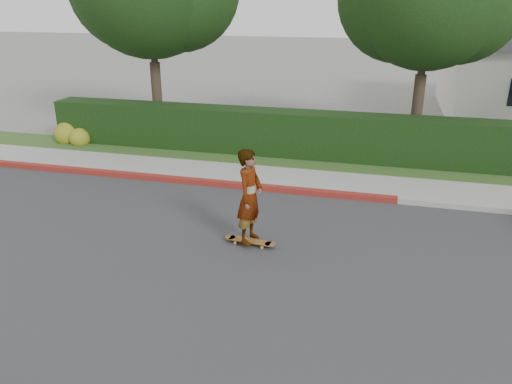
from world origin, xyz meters
TOP-DOWN VIEW (x-y plane):
  - ground at (0.00, 0.00)m, footprint 120.00×120.00m
  - road at (0.00, 0.00)m, footprint 60.00×8.00m
  - curb_far at (0.00, 4.10)m, footprint 60.00×0.20m
  - curb_red_section at (-5.00, 4.10)m, footprint 12.00×0.21m
  - sidewalk_far at (0.00, 5.00)m, footprint 60.00×1.60m
  - planting_strip at (0.00, 6.60)m, footprint 60.00×1.60m
  - hedge at (-3.00, 7.20)m, footprint 15.00×1.00m
  - flowering_shrub at (-10.01, 6.74)m, footprint 1.40×1.00m
  - skateboard at (-1.98, 0.95)m, footprint 1.12×0.33m
  - skateboarder at (-1.98, 0.95)m, footprint 0.58×0.78m

SIDE VIEW (x-z plane):
  - ground at x=0.00m, z-range 0.00..0.00m
  - road at x=0.00m, z-range 0.00..0.01m
  - planting_strip at x=0.00m, z-range 0.00..0.10m
  - sidewalk_far at x=0.00m, z-range 0.00..0.12m
  - curb_far at x=0.00m, z-range 0.00..0.15m
  - curb_red_section at x=-5.00m, z-range 0.00..0.15m
  - skateboard at x=-1.98m, z-range 0.05..0.15m
  - flowering_shrub at x=-10.01m, z-range -0.12..0.78m
  - hedge at x=-3.00m, z-range 0.00..1.50m
  - skateboarder at x=-1.98m, z-range 0.11..2.08m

